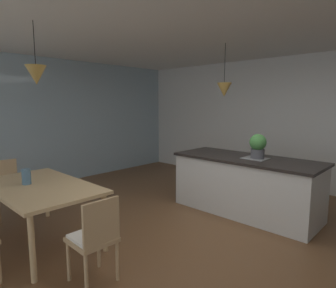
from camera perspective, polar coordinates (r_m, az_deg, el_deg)
ground_plane at (r=3.90m, az=6.96°, el=-18.93°), size 10.00×8.40×0.04m
ceiling_slab at (r=3.63m, az=7.78°, el=24.21°), size 10.00×8.40×0.12m
wall_back_kitchen at (r=6.42m, az=24.79°, el=3.75°), size 10.00×0.12×2.70m
window_wall_left_glazing at (r=6.74m, az=-21.87°, el=4.08°), size 0.06×8.40×2.70m
dining_table at (r=3.96m, az=-24.09°, el=-8.34°), size 1.72×0.99×0.74m
chair_kitchen_end at (r=2.99m, az=-14.30°, el=-17.36°), size 0.41×0.41×0.87m
chair_window_end at (r=5.14m, az=-29.27°, el=-7.34°), size 0.43×0.43×0.87m
kitchen_island at (r=4.82m, az=15.06°, el=-7.72°), size 2.27×0.92×0.91m
pendant_over_table at (r=3.84m, az=-24.62°, el=12.31°), size 0.24×0.24×0.74m
pendant_over_island_main at (r=4.87m, az=11.05°, el=10.50°), size 0.24×0.24×0.85m
potted_plant_on_island at (r=4.60m, az=17.34°, el=-0.30°), size 0.25×0.25×0.39m
vase_on_dining_table at (r=4.02m, az=-26.22°, el=-5.82°), size 0.11×0.11×0.19m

